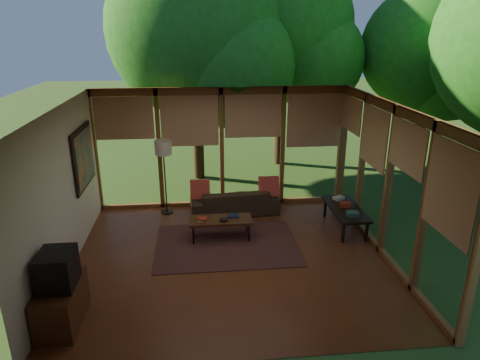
{
  "coord_description": "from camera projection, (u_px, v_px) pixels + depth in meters",
  "views": [
    {
      "loc": [
        -0.53,
        -6.69,
        3.89
      ],
      "look_at": [
        0.22,
        0.7,
        1.23
      ],
      "focal_mm": 32.0,
      "sensor_mm": 36.0,
      "label": 1
    }
  ],
  "objects": [
    {
      "name": "floor_lamp",
      "position": [
        163.0,
        152.0,
        9.04
      ],
      "size": [
        0.36,
        0.36,
        1.65
      ],
      "color": "black",
      "rests_on": "floor"
    },
    {
      "name": "tree_far",
      "position": [
        422.0,
        49.0,
        11.42
      ],
      "size": [
        3.24,
        3.24,
        4.98
      ],
      "color": "#382014",
      "rests_on": "ground"
    },
    {
      "name": "window_wall_back",
      "position": [
        222.0,
        148.0,
        9.52
      ],
      "size": [
        5.5,
        0.12,
        2.7
      ],
      "primitive_type": "cube",
      "color": "brown",
      "rests_on": "ground"
    },
    {
      "name": "sofa",
      "position": [
        235.0,
        201.0,
        9.43
      ],
      "size": [
        1.95,
        0.91,
        0.55
      ],
      "primitive_type": "imported",
      "rotation": [
        0.0,
        0.0,
        3.23
      ],
      "color": "#332519",
      "rests_on": "floor"
    },
    {
      "name": "wall_painting",
      "position": [
        83.0,
        157.0,
        8.16
      ],
      "size": [
        0.06,
        1.35,
        1.15
      ],
      "color": "black",
      "rests_on": "wall_left"
    },
    {
      "name": "console_book_b",
      "position": [
        345.0,
        205.0,
        8.66
      ],
      "size": [
        0.24,
        0.2,
        0.1
      ],
      "primitive_type": "cube",
      "rotation": [
        0.0,
        0.0,
        -0.28
      ],
      "color": "maroon",
      "rests_on": "side_console"
    },
    {
      "name": "floor",
      "position": [
        231.0,
        258.0,
        7.63
      ],
      "size": [
        5.5,
        5.5,
        0.0
      ],
      "primitive_type": "plane",
      "color": "brown",
      "rests_on": "ground"
    },
    {
      "name": "media_cabinet",
      "position": [
        62.0,
        304.0,
        5.87
      ],
      "size": [
        0.5,
        1.0,
        0.6
      ],
      "primitive_type": "cube",
      "color": "#4B2714",
      "rests_on": "floor"
    },
    {
      "name": "ct_bowl",
      "position": [
        224.0,
        219.0,
        8.09
      ],
      "size": [
        0.16,
        0.16,
        0.07
      ],
      "primitive_type": "ellipsoid",
      "color": "black",
      "rests_on": "coffee_table"
    },
    {
      "name": "television",
      "position": [
        57.0,
        269.0,
        5.69
      ],
      "size": [
        0.45,
        0.55,
        0.5
      ],
      "primitive_type": "cube",
      "color": "black",
      "rests_on": "media_cabinet"
    },
    {
      "name": "console_book_a",
      "position": [
        353.0,
        214.0,
        8.24
      ],
      "size": [
        0.25,
        0.19,
        0.08
      ],
      "primitive_type": "cube",
      "rotation": [
        0.0,
        0.0,
        -0.11
      ],
      "color": "#31554D",
      "rests_on": "side_console"
    },
    {
      "name": "exterior_lawn",
      "position": [
        428.0,
        139.0,
        15.89
      ],
      "size": [
        40.0,
        40.0,
        0.0
      ],
      "primitive_type": "plane",
      "color": "#315520",
      "rests_on": "ground"
    },
    {
      "name": "ceiling",
      "position": [
        230.0,
        108.0,
        6.72
      ],
      "size": [
        5.5,
        5.5,
        0.0
      ],
      "primitive_type": "plane",
      "rotation": [
        3.14,
        0.0,
        0.0
      ],
      "color": "silver",
      "rests_on": "ground"
    },
    {
      "name": "window_wall_right",
      "position": [
        388.0,
        182.0,
        7.44
      ],
      "size": [
        0.12,
        5.0,
        2.7
      ],
      "primitive_type": "cube",
      "color": "brown",
      "rests_on": "ground"
    },
    {
      "name": "ct_book_lower",
      "position": [
        202.0,
        220.0,
        8.11
      ],
      "size": [
        0.19,
        0.14,
        0.03
      ],
      "primitive_type": "cube",
      "rotation": [
        0.0,
        0.0,
        -0.07
      ],
      "color": "beige",
      "rests_on": "coffee_table"
    },
    {
      "name": "wall_front",
      "position": [
        249.0,
        265.0,
        4.83
      ],
      "size": [
        5.5,
        0.04,
        2.7
      ],
      "primitive_type": "cube",
      "color": "silver",
      "rests_on": "ground"
    },
    {
      "name": "rug",
      "position": [
        227.0,
        244.0,
        8.1
      ],
      "size": [
        2.66,
        1.89,
        0.01
      ],
      "primitive_type": "cube",
      "color": "brown",
      "rests_on": "floor"
    },
    {
      "name": "tree_ne",
      "position": [
        283.0,
        27.0,
        11.76
      ],
      "size": [
        3.87,
        3.87,
        5.85
      ],
      "color": "#382014",
      "rests_on": "ground"
    },
    {
      "name": "tree_nw",
      "position": [
        195.0,
        30.0,
        10.54
      ],
      "size": [
        4.33,
        4.33,
        6.01
      ],
      "color": "#382014",
      "rests_on": "ground"
    },
    {
      "name": "ct_book_upper",
      "position": [
        202.0,
        219.0,
        8.1
      ],
      "size": [
        0.23,
        0.21,
        0.03
      ],
      "primitive_type": "cube",
      "rotation": [
        0.0,
        0.0,
        -0.43
      ],
      "color": "maroon",
      "rests_on": "coffee_table"
    },
    {
      "name": "pillow_left",
      "position": [
        200.0,
        190.0,
        9.21
      ],
      "size": [
        0.42,
        0.22,
        0.44
      ],
      "primitive_type": "cube",
      "rotation": [
        -0.21,
        0.0,
        0.0
      ],
      "color": "#9C110E",
      "rests_on": "sofa"
    },
    {
      "name": "pillow_right",
      "position": [
        269.0,
        187.0,
        9.35
      ],
      "size": [
        0.44,
        0.23,
        0.46
      ],
      "primitive_type": "cube",
      "rotation": [
        -0.21,
        0.0,
        0.0
      ],
      "color": "#9C110E",
      "rests_on": "sofa"
    },
    {
      "name": "console_book_c",
      "position": [
        339.0,
        198.0,
        9.04
      ],
      "size": [
        0.27,
        0.24,
        0.06
      ],
      "primitive_type": "cube",
      "rotation": [
        0.0,
        0.0,
        0.45
      ],
      "color": "beige",
      "rests_on": "side_console"
    },
    {
      "name": "side_console",
      "position": [
        345.0,
        210.0,
        8.64
      ],
      "size": [
        0.6,
        1.4,
        0.46
      ],
      "color": "black",
      "rests_on": "floor"
    },
    {
      "name": "coffee_table",
      "position": [
        221.0,
        221.0,
        8.21
      ],
      "size": [
        1.2,
        0.5,
        0.43
      ],
      "color": "#4B2714",
      "rests_on": "floor"
    },
    {
      "name": "ct_book_side",
      "position": [
        233.0,
        216.0,
        8.29
      ],
      "size": [
        0.23,
        0.17,
        0.03
      ],
      "primitive_type": "cube",
      "rotation": [
        0.0,
        0.0,
        0.02
      ],
      "color": "black",
      "rests_on": "coffee_table"
    },
    {
      "name": "wall_left",
      "position": [
        62.0,
        194.0,
        6.91
      ],
      "size": [
        0.04,
        5.0,
        2.7
      ],
      "primitive_type": "cube",
      "color": "silver",
      "rests_on": "ground"
    }
  ]
}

